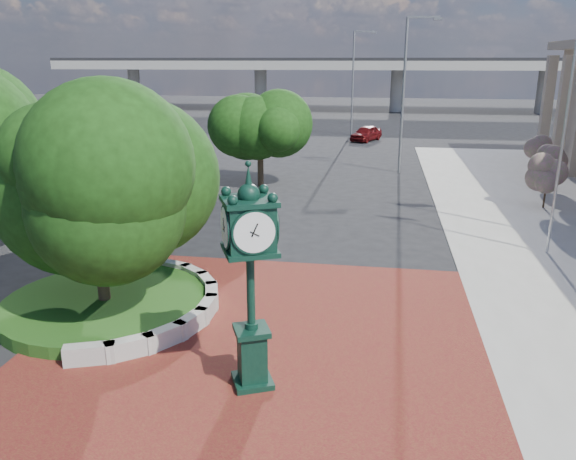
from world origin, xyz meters
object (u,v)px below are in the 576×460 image
Objects in this scene: parked_car at (366,133)px; street_lamp_near at (408,84)px; post_clock at (250,270)px; flagpole_a at (563,136)px; street_lamp_far at (355,75)px.

street_lamp_near is (2.90, -15.02, 5.10)m from parked_car.
post_clock is 14.56m from flagpole_a.
post_clock is at bearing -99.04° from street_lamp_near.
street_lamp_near is at bearing 80.96° from post_clock.
street_lamp_near is 19.59m from street_lamp_far.
street_lamp_far is (-9.40, 34.94, 1.20)m from flagpole_a.
street_lamp_near reaches higher than flagpole_a.
parked_car is 0.42× the size of street_lamp_far.
street_lamp_far reaches higher than post_clock.
flagpole_a is at bearing -72.03° from street_lamp_near.
street_lamp_near reaches higher than parked_car.
post_clock is 0.53× the size of street_lamp_far.
street_lamp_far reaches higher than flagpole_a.
street_lamp_far is at bearing 90.01° from post_clock.
post_clock is at bearing -130.53° from flagpole_a.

